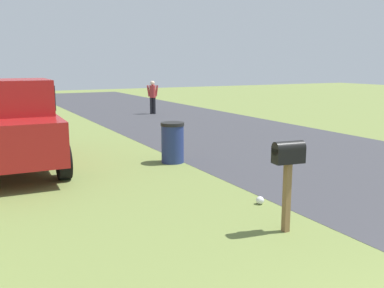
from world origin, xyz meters
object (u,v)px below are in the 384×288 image
pickup_truck (11,122)px  trash_bin (173,142)px  mailbox (288,160)px  pedestrian (153,95)px

pickup_truck → trash_bin: (-1.26, -3.56, -0.60)m
mailbox → pickup_truck: 6.84m
trash_bin → pedestrian: bearing=-20.0°
mailbox → pedestrian: 15.36m
mailbox → trash_bin: (4.83, -0.44, -0.57)m
mailbox → pickup_truck: size_ratio=0.26×
trash_bin → pickup_truck: bearing=70.6°
mailbox → trash_bin: 4.88m
mailbox → pedestrian: pedestrian is taller
pickup_truck → trash_bin: bearing=72.8°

